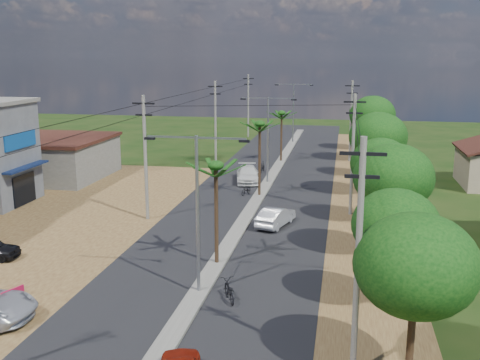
% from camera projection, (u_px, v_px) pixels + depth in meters
% --- Properties ---
extents(ground, '(160.00, 160.00, 0.00)m').
position_uv_depth(ground, '(199.00, 294.00, 28.07)').
color(ground, black).
rests_on(ground, ground).
extents(road, '(12.00, 110.00, 0.04)m').
position_uv_depth(road, '(249.00, 213.00, 42.46)').
color(road, black).
rests_on(road, ground).
extents(median, '(1.00, 90.00, 0.18)m').
position_uv_depth(median, '(256.00, 202.00, 45.32)').
color(median, '#605E56').
rests_on(median, ground).
extents(dirt_lot_west, '(18.00, 46.00, 0.04)m').
position_uv_depth(dirt_lot_west, '(17.00, 229.00, 38.44)').
color(dirt_lot_west, brown).
rests_on(dirt_lot_west, ground).
extents(dirt_shoulder_east, '(5.00, 90.00, 0.03)m').
position_uv_depth(dirt_shoulder_east, '(364.00, 219.00, 40.93)').
color(dirt_shoulder_east, brown).
rests_on(dirt_shoulder_east, ground).
extents(low_shed, '(10.40, 10.40, 3.95)m').
position_uv_depth(low_shed, '(52.00, 158.00, 54.44)').
color(low_shed, '#605E56').
rests_on(low_shed, ground).
extents(tree_east_a, '(4.40, 4.40, 6.37)m').
position_uv_depth(tree_east_a, '(416.00, 266.00, 19.63)').
color(tree_east_a, black).
rests_on(tree_east_a, ground).
extents(tree_east_b, '(4.00, 4.00, 5.83)m').
position_uv_depth(tree_east_b, '(395.00, 226.00, 25.50)').
color(tree_east_b, black).
rests_on(tree_east_b, ground).
extents(tree_east_c, '(4.60, 4.60, 6.83)m').
position_uv_depth(tree_east_c, '(393.00, 178.00, 31.98)').
color(tree_east_c, black).
rests_on(tree_east_c, ground).
extents(tree_east_d, '(4.20, 4.20, 6.13)m').
position_uv_depth(tree_east_d, '(381.00, 164.00, 38.87)').
color(tree_east_d, black).
rests_on(tree_east_d, ground).
extents(tree_east_e, '(4.80, 4.80, 7.14)m').
position_uv_depth(tree_east_e, '(378.00, 137.00, 46.34)').
color(tree_east_e, black).
rests_on(tree_east_e, ground).
extents(tree_east_f, '(3.80, 3.80, 5.52)m').
position_uv_depth(tree_east_f, '(369.00, 137.00, 54.35)').
color(tree_east_f, black).
rests_on(tree_east_f, ground).
extents(tree_east_g, '(5.00, 5.00, 7.38)m').
position_uv_depth(tree_east_g, '(372.00, 115.00, 61.62)').
color(tree_east_g, black).
rests_on(tree_east_g, ground).
extents(tree_east_h, '(4.40, 4.40, 6.52)m').
position_uv_depth(tree_east_h, '(367.00, 113.00, 69.48)').
color(tree_east_h, black).
rests_on(tree_east_h, ground).
extents(palm_median_near, '(2.00, 2.00, 6.15)m').
position_uv_depth(palm_median_near, '(216.00, 170.00, 30.70)').
color(palm_median_near, black).
rests_on(palm_median_near, ground).
extents(palm_median_mid, '(2.00, 2.00, 6.55)m').
position_uv_depth(palm_median_mid, '(260.00, 127.00, 45.97)').
color(palm_median_mid, black).
rests_on(palm_median_mid, ground).
extents(palm_median_far, '(2.00, 2.00, 5.85)m').
position_uv_depth(palm_median_far, '(282.00, 115.00, 61.46)').
color(palm_median_far, black).
rests_on(palm_median_far, ground).
extents(streetlight_near, '(5.10, 0.18, 8.00)m').
position_uv_depth(streetlight_near, '(197.00, 202.00, 27.03)').
color(streetlight_near, gray).
rests_on(streetlight_near, ground).
extents(streetlight_mid, '(5.10, 0.18, 8.00)m').
position_uv_depth(streetlight_mid, '(268.00, 133.00, 51.01)').
color(streetlight_mid, gray).
rests_on(streetlight_mid, ground).
extents(streetlight_far, '(5.10, 0.18, 8.00)m').
position_uv_depth(streetlight_far, '(293.00, 108.00, 74.99)').
color(streetlight_far, gray).
rests_on(streetlight_far, ground).
extents(utility_pole_w_b, '(1.60, 0.24, 9.00)m').
position_uv_depth(utility_pole_w_b, '(145.00, 155.00, 39.81)').
color(utility_pole_w_b, '#605E56').
rests_on(utility_pole_w_b, ground).
extents(utility_pole_w_c, '(1.60, 0.24, 9.00)m').
position_uv_depth(utility_pole_w_c, '(215.00, 120.00, 60.91)').
color(utility_pole_w_c, '#605E56').
rests_on(utility_pole_w_c, ground).
extents(utility_pole_w_d, '(1.60, 0.24, 9.00)m').
position_uv_depth(utility_pole_w_d, '(248.00, 104.00, 81.05)').
color(utility_pole_w_d, '#605E56').
rests_on(utility_pole_w_d, ground).
extents(utility_pole_e_a, '(1.60, 0.24, 9.00)m').
position_uv_depth(utility_pole_e_a, '(358.00, 255.00, 19.93)').
color(utility_pole_e_a, '#605E56').
rests_on(utility_pole_e_a, ground).
extents(utility_pole_e_b, '(1.60, 0.24, 9.00)m').
position_uv_depth(utility_pole_e_b, '(353.00, 152.00, 41.03)').
color(utility_pole_e_b, '#605E56').
rests_on(utility_pole_e_b, ground).
extents(utility_pole_e_c, '(1.60, 0.24, 9.00)m').
position_uv_depth(utility_pole_e_c, '(351.00, 119.00, 62.14)').
color(utility_pole_e_c, '#605E56').
rests_on(utility_pole_e_c, ground).
extents(car_silver_mid, '(2.51, 4.30, 1.34)m').
position_uv_depth(car_silver_mid, '(276.00, 217.00, 39.03)').
color(car_silver_mid, '#ACAEB5').
rests_on(car_silver_mid, ground).
extents(car_white_far, '(2.97, 5.29, 1.45)m').
position_uv_depth(car_white_far, '(248.00, 175.00, 52.59)').
color(car_white_far, silver).
rests_on(car_white_far, ground).
extents(moto_rider_east, '(1.38, 2.01, 1.00)m').
position_uv_depth(moto_rider_east, '(229.00, 291.00, 27.20)').
color(moto_rider_east, black).
rests_on(moto_rider_east, ground).
extents(moto_rider_west_a, '(0.98, 1.68, 0.83)m').
position_uv_depth(moto_rider_west_a, '(246.00, 190.00, 47.80)').
color(moto_rider_west_a, black).
rests_on(moto_rider_west_a, ground).
extents(moto_rider_west_b, '(0.62, 1.87, 1.11)m').
position_uv_depth(moto_rider_west_b, '(262.00, 167.00, 56.89)').
color(moto_rider_west_b, black).
rests_on(moto_rider_west_b, ground).
extents(roadside_sign, '(0.57, 1.31, 1.14)m').
position_uv_depth(roadside_sign, '(12.00, 301.00, 25.97)').
color(roadside_sign, '#A60F36').
rests_on(roadside_sign, ground).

